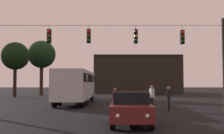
% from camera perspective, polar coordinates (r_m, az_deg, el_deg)
% --- Properties ---
extents(ground_plane, '(168.00, 168.00, 0.00)m').
position_cam_1_polar(ground_plane, '(30.39, -2.63, -6.90)').
color(ground_plane, black).
rests_on(ground_plane, ground).
extents(overhead_signal_span, '(18.43, 0.44, 6.34)m').
position_cam_1_polar(overhead_signal_span, '(18.93, -4.43, 2.53)').
color(overhead_signal_span, black).
rests_on(overhead_signal_span, ground).
extents(city_bus, '(2.63, 11.02, 3.00)m').
position_cam_1_polar(city_bus, '(26.15, -7.32, -3.38)').
color(city_bus, '#B7BCC6').
rests_on(city_bus, ground).
extents(car_near_right, '(1.94, 4.38, 1.52)m').
position_cam_1_polar(car_near_right, '(13.08, 3.87, -8.27)').
color(car_near_right, '#511919').
rests_on(car_near_right, ground).
extents(car_far_left, '(2.10, 4.43, 1.52)m').
position_cam_1_polar(car_far_left, '(36.77, -8.24, -4.99)').
color(car_far_left, '#511919').
rests_on(car_far_left, ground).
extents(pedestrian_crossing_left, '(0.29, 0.39, 1.66)m').
position_cam_1_polar(pedestrian_crossing_left, '(19.93, 11.59, -6.06)').
color(pedestrian_crossing_left, black).
rests_on(pedestrian_crossing_left, ground).
extents(pedestrian_crossing_center, '(0.35, 0.42, 1.75)m').
position_cam_1_polar(pedestrian_crossing_center, '(20.48, 8.17, -5.85)').
color(pedestrian_crossing_center, black).
rests_on(pedestrian_crossing_center, ground).
extents(pedestrian_crossing_right, '(0.34, 0.42, 1.58)m').
position_cam_1_polar(pedestrian_crossing_right, '(19.53, 0.62, -6.34)').
color(pedestrian_crossing_right, black).
rests_on(pedestrian_crossing_right, ground).
extents(corner_building, '(15.83, 8.68, 6.93)m').
position_cam_1_polar(corner_building, '(53.35, 5.05, -1.58)').
color(corner_building, black).
rests_on(corner_building, ground).
extents(tree_left_silhouette, '(4.23, 4.23, 8.41)m').
position_cam_1_polar(tree_left_silhouette, '(44.06, -14.24, 2.44)').
color(tree_left_silhouette, '#2D2116').
rests_on(tree_left_silhouette, ground).
extents(tree_behind_building, '(3.78, 3.78, 7.46)m').
position_cam_1_polar(tree_behind_building, '(39.97, -19.24, 2.07)').
color(tree_behind_building, black).
rests_on(tree_behind_building, ground).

